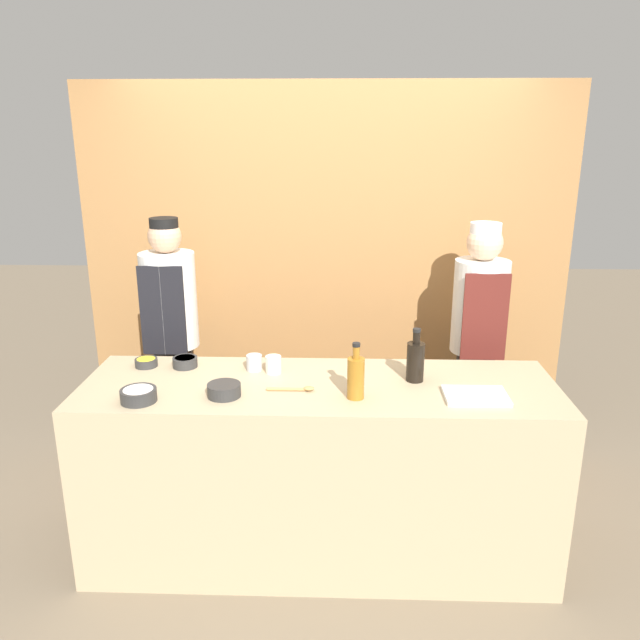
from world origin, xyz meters
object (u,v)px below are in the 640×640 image
object	(u,v)px
sauce_bowl_yellow	(146,362)
wooden_spoon	(296,389)
chef_left	(172,342)
sauce_bowl_purple	(185,362)
cutting_board	(476,396)
bottle_soy	(415,360)
cup_cream	(273,365)
chef_right	(477,346)
sauce_bowl_white	(139,395)
bottle_amber	(356,377)
cup_steel	(254,363)
sauce_bowl_green	(224,389)

from	to	relation	value
sauce_bowl_yellow	wooden_spoon	bearing A→B (deg)	-20.14
sauce_bowl_yellow	chef_left	xyz separation A→B (m)	(-0.01, 0.52, -0.07)
sauce_bowl_yellow	sauce_bowl_purple	bearing A→B (deg)	-0.28
cutting_board	bottle_soy	distance (m)	0.34
sauce_bowl_purple	cup_cream	size ratio (longest dim) A/B	1.43
sauce_bowl_yellow	chef_right	world-z (taller)	chef_right
sauce_bowl_white	bottle_amber	size ratio (longest dim) A/B	0.61
sauce_bowl_white	cup_cream	bearing A→B (deg)	32.55
cutting_board	wooden_spoon	world-z (taller)	wooden_spoon
sauce_bowl_purple	cup_steel	bearing A→B (deg)	-4.97
cutting_board	cup_cream	distance (m)	1.00
sauce_bowl_purple	bottle_amber	size ratio (longest dim) A/B	0.47
chef_left	chef_right	distance (m)	1.82
sauce_bowl_white	cup_cream	xyz separation A→B (m)	(0.57, 0.36, 0.01)
cutting_board	cup_steel	size ratio (longest dim) A/B	3.57
sauce_bowl_green	wooden_spoon	distance (m)	0.33
sauce_bowl_white	bottle_soy	xyz separation A→B (m)	(1.27, 0.29, 0.07)
sauce_bowl_white	bottle_soy	world-z (taller)	bottle_soy
cutting_board	cup_cream	size ratio (longest dim) A/B	3.23
bottle_soy	chef_right	bearing A→B (deg)	56.30
bottle_soy	wooden_spoon	bearing A→B (deg)	-165.36
bottle_soy	wooden_spoon	world-z (taller)	bottle_soy
cup_cream	chef_left	size ratio (longest dim) A/B	0.05
sauce_bowl_yellow	chef_right	bearing A→B (deg)	16.07
sauce_bowl_purple	sauce_bowl_white	size ratio (longest dim) A/B	0.78
sauce_bowl_white	cup_cream	distance (m)	0.68
bottle_amber	wooden_spoon	xyz separation A→B (m)	(-0.28, 0.07, -0.09)
sauce_bowl_white	cup_steel	xyz separation A→B (m)	(0.47, 0.40, 0.01)
chef_right	chef_left	bearing A→B (deg)	-180.00
sauce_bowl_purple	bottle_soy	world-z (taller)	bottle_soy
sauce_bowl_green	sauce_bowl_yellow	distance (m)	0.59
sauce_bowl_green	bottle_amber	size ratio (longest dim) A/B	0.58
cup_cream	sauce_bowl_purple	bearing A→B (deg)	171.93
bottle_soy	cup_steel	world-z (taller)	bottle_soy
sauce_bowl_green	chef_left	xyz separation A→B (m)	(-0.48, 0.88, -0.08)
cutting_board	chef_right	xyz separation A→B (m)	(0.19, 0.86, -0.06)
cup_steel	wooden_spoon	bearing A→B (deg)	-48.36
sauce_bowl_green	cutting_board	xyz separation A→B (m)	(1.15, 0.02, -0.02)
sauce_bowl_green	cutting_board	size ratio (longest dim) A/B	0.54
cutting_board	sauce_bowl_purple	bearing A→B (deg)	166.51
cutting_board	cup_cream	xyz separation A→B (m)	(-0.96, 0.28, 0.03)
bottle_soy	cup_cream	distance (m)	0.71
sauce_bowl_purple	cup_steel	size ratio (longest dim) A/B	1.58
sauce_bowl_green	sauce_bowl_purple	bearing A→B (deg)	126.70
wooden_spoon	cup_steel	bearing A→B (deg)	131.64
cup_steel	chef_right	bearing A→B (deg)	24.00
sauce_bowl_white	chef_left	size ratio (longest dim) A/B	0.10
cup_steel	sauce_bowl_green	bearing A→B (deg)	-106.11
cutting_board	cup_cream	bearing A→B (deg)	163.96
sauce_bowl_white	chef_left	xyz separation A→B (m)	(-0.10, 0.95, -0.08)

